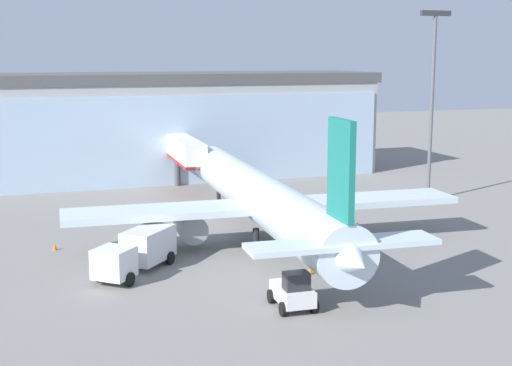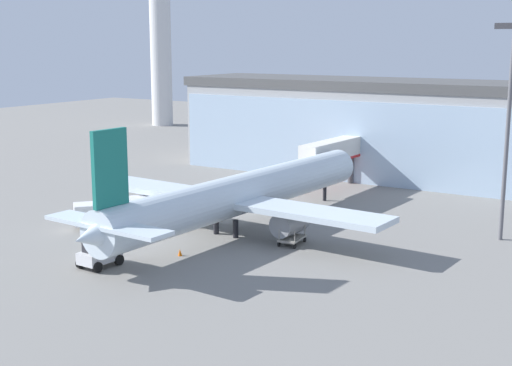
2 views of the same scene
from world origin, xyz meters
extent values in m
plane|color=gray|center=(0.00, 0.00, 0.00)|extent=(240.00, 240.00, 0.00)
cube|color=#A3A3A3|center=(0.00, 41.34, 5.54)|extent=(50.22, 13.72, 11.07)
cube|color=#A6BFD7|center=(0.06, 34.56, 4.98)|extent=(49.10, 0.75, 9.97)
cube|color=#4E4E4E|center=(0.00, 41.34, 11.67)|extent=(51.23, 13.99, 1.20)
cube|color=silver|center=(-0.10, 29.66, 4.59)|extent=(2.67, 12.27, 2.40)
cube|color=red|center=(-0.10, 29.66, 3.54)|extent=(2.71, 12.27, 0.30)
cylinder|color=#4C4C51|center=(0.08, 34.23, 1.70)|extent=(0.70, 0.70, 3.39)
cylinder|color=#59595E|center=(21.92, 17.93, 9.01)|extent=(0.36, 0.36, 18.02)
cube|color=#333338|center=(21.92, 17.93, 18.27)|extent=(3.20, 0.40, 0.50)
cylinder|color=silver|center=(1.05, 8.97, 3.42)|extent=(5.60, 35.68, 3.65)
cone|color=silver|center=(2.03, 26.71, 3.42)|extent=(3.81, 3.20, 3.65)
cone|color=silver|center=(0.07, -8.76, 3.42)|extent=(3.50, 4.18, 3.28)
cube|color=silver|center=(0.95, 7.20, 3.06)|extent=(30.46, 5.86, 0.50)
cube|color=silver|center=(0.12, -7.77, 3.97)|extent=(11.12, 3.00, 0.30)
cube|color=#197266|center=(0.15, -7.27, 8.06)|extent=(0.54, 3.21, 5.63)
cylinder|color=gray|center=(-4.77, 8.02, 1.71)|extent=(2.27, 3.31, 2.10)
cylinder|color=gray|center=(6.72, 7.38, 1.71)|extent=(2.27, 3.31, 2.10)
cylinder|color=black|center=(-0.20, 6.26, 0.80)|extent=(0.50, 0.50, 1.60)
cylinder|color=black|center=(1.99, 6.14, 0.80)|extent=(0.50, 0.50, 1.60)
cylinder|color=black|center=(1.86, 23.72, 0.80)|extent=(0.40, 0.40, 1.60)
cube|color=silver|center=(-11.35, 1.35, 1.40)|extent=(3.10, 3.10, 1.90)
cube|color=silver|center=(-8.59, 4.52, 1.55)|extent=(4.29, 4.46, 2.20)
cylinder|color=black|center=(-10.52, 0.63, 0.45)|extent=(0.82, 0.88, 0.90)
cylinder|color=black|center=(-12.18, 2.07, 0.45)|extent=(0.82, 0.88, 0.90)
cylinder|color=black|center=(-7.10, 4.55, 0.45)|extent=(0.82, 0.88, 0.90)
cylinder|color=black|center=(-8.76, 5.99, 0.45)|extent=(0.82, 0.88, 0.90)
cube|color=#9E998C|center=(7.23, 6.97, 0.52)|extent=(1.89, 2.96, 0.16)
cylinder|color=black|center=(6.39, 8.00, 0.22)|extent=(0.17, 0.45, 0.44)
cylinder|color=#9E998C|center=(6.39, 8.00, 1.05)|extent=(0.08, 0.08, 0.90)
cylinder|color=black|center=(7.82, 8.16, 0.22)|extent=(0.17, 0.45, 0.44)
cylinder|color=#9E998C|center=(7.82, 8.16, 1.05)|extent=(0.08, 0.08, 0.90)
cylinder|color=black|center=(6.63, 5.78, 0.22)|extent=(0.17, 0.45, 0.44)
cylinder|color=#9E998C|center=(6.63, 5.78, 1.05)|extent=(0.08, 0.08, 0.90)
cylinder|color=black|center=(8.06, 5.93, 0.22)|extent=(0.17, 0.45, 0.44)
cylinder|color=#9E998C|center=(8.06, 5.93, 1.05)|extent=(0.08, 0.08, 0.90)
cube|color=silver|center=(-2.26, -6.26, 0.85)|extent=(1.94, 3.28, 0.90)
cube|color=#26262B|center=(-2.29, -6.90, 1.80)|extent=(1.44, 1.06, 1.00)
cylinder|color=black|center=(-3.11, -5.10, 0.40)|extent=(0.38, 0.81, 0.80)
cylinder|color=black|center=(-1.31, -5.18, 0.40)|extent=(0.38, 0.81, 0.80)
cylinder|color=black|center=(-3.21, -7.34, 0.40)|extent=(0.38, 0.81, 0.80)
cylinder|color=black|center=(-1.41, -7.41, 0.40)|extent=(0.38, 0.81, 0.80)
cone|color=orange|center=(1.20, -0.78, 0.28)|extent=(0.36, 0.36, 0.55)
cone|color=orange|center=(-14.47, 10.90, 0.28)|extent=(0.36, 0.36, 0.55)
camera|label=1|loc=(-16.85, -42.54, 14.29)|focal=50.00mm
camera|label=2|loc=(35.88, -44.27, 16.97)|focal=50.00mm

